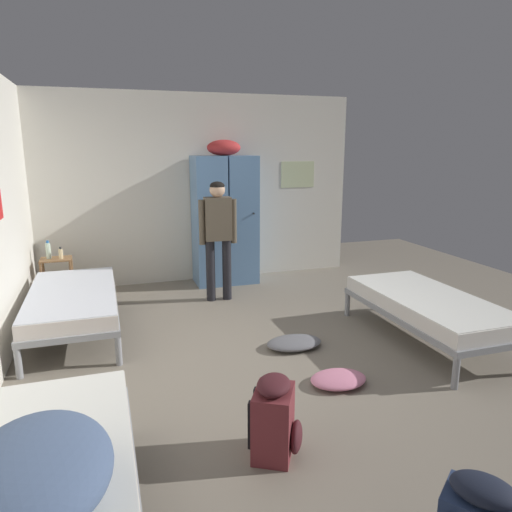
{
  "coord_description": "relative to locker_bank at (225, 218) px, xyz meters",
  "views": [
    {
      "loc": [
        -1.37,
        -3.9,
        1.98
      ],
      "look_at": [
        0.0,
        0.3,
        0.95
      ],
      "focal_mm": 33.05,
      "sensor_mm": 36.0,
      "label": 1
    }
  ],
  "objects": [
    {
      "name": "bedding_heap",
      "position": [
        -2.02,
        -4.65,
        -0.33
      ],
      "size": [
        0.63,
        0.82,
        0.3
      ],
      "color": "slate",
      "rests_on": "bed_left_front"
    },
    {
      "name": "person_traveler",
      "position": [
        -0.29,
        -0.78,
        -0.03
      ],
      "size": [
        0.49,
        0.21,
        1.55
      ],
      "color": "black",
      "rests_on": "ground_plane"
    },
    {
      "name": "locker_bank",
      "position": [
        0.0,
        0.0,
        0.0
      ],
      "size": [
        0.9,
        0.55,
        2.07
      ],
      "color": "#5B84B2",
      "rests_on": "ground_plane"
    },
    {
      "name": "lotion_bottle",
      "position": [
        -2.23,
        -0.22,
        -0.33
      ],
      "size": [
        0.05,
        0.05,
        0.15
      ],
      "color": "beige",
      "rests_on": "shelf_unit"
    },
    {
      "name": "backpack_maroon",
      "position": [
        -0.71,
        -4.03,
        -0.71
      ],
      "size": [
        0.41,
        0.4,
        0.55
      ],
      "color": "maroon",
      "rests_on": "ground_plane"
    },
    {
      "name": "bed_left_front",
      "position": [
        -2.05,
        -4.41,
        -0.59
      ],
      "size": [
        0.9,
        1.9,
        0.49
      ],
      "color": "gray",
      "rests_on": "ground_plane"
    },
    {
      "name": "bed_right",
      "position": [
        1.44,
        -2.77,
        -0.59
      ],
      "size": [
        0.9,
        1.9,
        0.49
      ],
      "color": "gray",
      "rests_on": "ground_plane"
    },
    {
      "name": "room_backdrop",
      "position": [
        -1.6,
        -1.36,
        0.39
      ],
      "size": [
        4.71,
        5.99,
        2.73
      ],
      "color": "silver",
      "rests_on": "ground_plane"
    },
    {
      "name": "ground_plane",
      "position": [
        -0.3,
        -2.69,
        -0.97
      ],
      "size": [
        9.49,
        9.49,
        0.0
      ],
      "primitive_type": "plane",
      "color": "gray"
    },
    {
      "name": "bed_left_rear",
      "position": [
        -2.05,
        -1.44,
        -0.59
      ],
      "size": [
        0.9,
        1.9,
        0.49
      ],
      "color": "gray",
      "rests_on": "ground_plane"
    },
    {
      "name": "clothes_pile_pink",
      "position": [
        0.13,
        -3.32,
        -0.92
      ],
      "size": [
        0.49,
        0.36,
        0.09
      ],
      "color": "pink",
      "rests_on": "ground_plane"
    },
    {
      "name": "shelf_unit",
      "position": [
        -2.3,
        -0.18,
        -0.62
      ],
      "size": [
        0.38,
        0.3,
        0.57
      ],
      "color": "brown",
      "rests_on": "ground_plane"
    },
    {
      "name": "clothes_pile_grey",
      "position": [
        0.06,
        -2.51,
        -0.92
      ],
      "size": [
        0.57,
        0.37,
        0.1
      ],
      "color": "slate",
      "rests_on": "ground_plane"
    },
    {
      "name": "water_bottle",
      "position": [
        -2.38,
        -0.16,
        -0.29
      ],
      "size": [
        0.06,
        0.06,
        0.24
      ],
      "color": "silver",
      "rests_on": "shelf_unit"
    }
  ]
}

